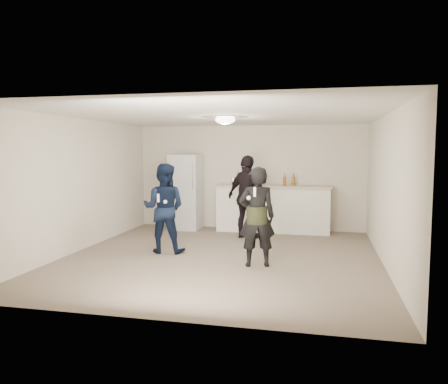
% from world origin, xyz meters
% --- Properties ---
extents(floor, '(6.00, 6.00, 0.00)m').
position_xyz_m(floor, '(0.00, 0.00, 0.00)').
color(floor, '#6B5B4C').
rests_on(floor, ground).
extents(ceiling, '(6.00, 6.00, 0.00)m').
position_xyz_m(ceiling, '(0.00, 0.00, 2.50)').
color(ceiling, silver).
rests_on(ceiling, wall_back).
extents(wall_back, '(6.00, 0.00, 6.00)m').
position_xyz_m(wall_back, '(0.00, 3.00, 1.25)').
color(wall_back, beige).
rests_on(wall_back, floor).
extents(wall_front, '(6.00, 0.00, 6.00)m').
position_xyz_m(wall_front, '(0.00, -3.00, 1.25)').
color(wall_front, beige).
rests_on(wall_front, floor).
extents(wall_left, '(0.00, 6.00, 6.00)m').
position_xyz_m(wall_left, '(-2.75, 0.00, 1.25)').
color(wall_left, beige).
rests_on(wall_left, floor).
extents(wall_right, '(0.00, 6.00, 6.00)m').
position_xyz_m(wall_right, '(2.75, 0.00, 1.25)').
color(wall_right, beige).
rests_on(wall_right, floor).
extents(counter, '(2.60, 0.56, 1.05)m').
position_xyz_m(counter, '(0.62, 2.67, 0.53)').
color(counter, white).
rests_on(counter, floor).
extents(counter_top, '(2.68, 0.64, 0.04)m').
position_xyz_m(counter_top, '(0.62, 2.67, 1.07)').
color(counter_top, beige).
rests_on(counter_top, counter).
extents(fridge, '(0.70, 0.70, 1.80)m').
position_xyz_m(fridge, '(-1.48, 2.60, 0.90)').
color(fridge, silver).
rests_on(fridge, floor).
extents(fridge_handle, '(0.02, 0.02, 0.60)m').
position_xyz_m(fridge_handle, '(-1.20, 2.23, 1.30)').
color(fridge_handle, silver).
rests_on(fridge_handle, fridge).
extents(ceiling_dome, '(0.36, 0.36, 0.16)m').
position_xyz_m(ceiling_dome, '(0.00, 0.30, 2.45)').
color(ceiling_dome, white).
rests_on(ceiling_dome, ceiling).
extents(shaker, '(0.08, 0.08, 0.17)m').
position_xyz_m(shaker, '(-0.34, 2.68, 1.18)').
color(shaker, silver).
rests_on(shaker, counter_top).
extents(man, '(0.85, 0.68, 1.66)m').
position_xyz_m(man, '(-1.13, 0.15, 0.83)').
color(man, '#0F1F3F').
rests_on(man, floor).
extents(woman, '(0.68, 0.54, 1.64)m').
position_xyz_m(woman, '(0.70, -0.46, 0.82)').
color(woman, black).
rests_on(woman, floor).
extents(camo_shorts, '(0.34, 0.34, 0.28)m').
position_xyz_m(camo_shorts, '(0.70, -0.46, 0.85)').
color(camo_shorts, '#2C3719').
rests_on(camo_shorts, woman).
extents(spectator, '(1.13, 0.93, 1.80)m').
position_xyz_m(spectator, '(0.17, 1.76, 0.90)').
color(spectator, black).
rests_on(spectator, floor).
extents(remote_man, '(0.04, 0.04, 0.15)m').
position_xyz_m(remote_man, '(-1.13, -0.13, 1.05)').
color(remote_man, white).
rests_on(remote_man, man).
extents(nunchuk_man, '(0.07, 0.07, 0.07)m').
position_xyz_m(nunchuk_man, '(-1.01, -0.10, 0.98)').
color(nunchuk_man, silver).
rests_on(nunchuk_man, man).
extents(remote_woman, '(0.04, 0.04, 0.15)m').
position_xyz_m(remote_woman, '(0.70, -0.71, 1.25)').
color(remote_woman, silver).
rests_on(remote_woman, woman).
extents(nunchuk_woman, '(0.07, 0.07, 0.07)m').
position_xyz_m(nunchuk_woman, '(0.60, -0.68, 1.15)').
color(nunchuk_woman, white).
rests_on(nunchuk_woman, woman).
extents(bottle_cluster, '(1.38, 0.30, 0.25)m').
position_xyz_m(bottle_cluster, '(0.49, 2.74, 1.20)').
color(bottle_cluster, brown).
rests_on(bottle_cluster, counter_top).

